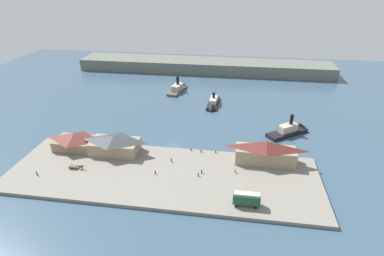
{
  "coord_description": "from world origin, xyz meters",
  "views": [
    {
      "loc": [
        23.91,
        -110.04,
        64.89
      ],
      "look_at": [
        5.42,
        13.35,
        2.0
      ],
      "focal_mm": 28.99,
      "sensor_mm": 36.0,
      "label": 1
    }
  ],
  "objects_px": {
    "ferry_shed_central_terminal": "(75,140)",
    "ferry_approaching_east": "(291,130)",
    "pedestrian_near_west_shed": "(202,171)",
    "mooring_post_east": "(201,151)",
    "pedestrian_by_tram": "(37,173)",
    "ferry_mid_harbor": "(213,104)",
    "horse_cart": "(76,166)",
    "mooring_post_center_west": "(191,149)",
    "ferry_shed_customs_shed": "(266,152)",
    "pedestrian_walking_east": "(155,172)",
    "pedestrian_at_waters_edge": "(235,171)",
    "street_tram": "(247,198)",
    "pedestrian_near_east_shed": "(171,160)",
    "mooring_post_west": "(216,152)",
    "ferry_shed_west_terminal": "(114,144)",
    "ferry_moored_west": "(179,88)",
    "pedestrian_standing_center": "(198,175)"
  },
  "relations": [
    {
      "from": "ferry_shed_central_terminal",
      "to": "ferry_approaching_east",
      "type": "distance_m",
      "value": 92.57
    },
    {
      "from": "pedestrian_near_west_shed",
      "to": "mooring_post_east",
      "type": "height_order",
      "value": "pedestrian_near_west_shed"
    },
    {
      "from": "pedestrian_by_tram",
      "to": "ferry_mid_harbor",
      "type": "distance_m",
      "value": 92.6
    },
    {
      "from": "horse_cart",
      "to": "mooring_post_center_west",
      "type": "height_order",
      "value": "horse_cart"
    },
    {
      "from": "ferry_shed_customs_shed",
      "to": "pedestrian_walking_east",
      "type": "xyz_separation_m",
      "value": [
        -38.5,
        -13.56,
        -3.8
      ]
    },
    {
      "from": "horse_cart",
      "to": "ferry_mid_harbor",
      "type": "distance_m",
      "value": 81.19
    },
    {
      "from": "ferry_shed_customs_shed",
      "to": "pedestrian_at_waters_edge",
      "type": "bearing_deg",
      "value": -140.97
    },
    {
      "from": "horse_cart",
      "to": "mooring_post_east",
      "type": "relative_size",
      "value": 6.28
    },
    {
      "from": "mooring_post_east",
      "to": "mooring_post_center_west",
      "type": "xyz_separation_m",
      "value": [
        -4.15,
        0.74,
        0.0
      ]
    },
    {
      "from": "pedestrian_at_waters_edge",
      "to": "ferry_mid_harbor",
      "type": "height_order",
      "value": "ferry_mid_harbor"
    },
    {
      "from": "street_tram",
      "to": "ferry_approaching_east",
      "type": "xyz_separation_m",
      "value": [
        20.43,
        53.22,
        -2.23
      ]
    },
    {
      "from": "mooring_post_center_west",
      "to": "street_tram",
      "type": "bearing_deg",
      "value": -54.05
    },
    {
      "from": "mooring_post_center_west",
      "to": "pedestrian_near_east_shed",
      "type": "bearing_deg",
      "value": -123.44
    },
    {
      "from": "horse_cart",
      "to": "mooring_post_west",
      "type": "distance_m",
      "value": 52.53
    },
    {
      "from": "mooring_post_west",
      "to": "ferry_mid_harbor",
      "type": "xyz_separation_m",
      "value": [
        -5.62,
        50.01,
        -0.37
      ]
    },
    {
      "from": "pedestrian_near_west_shed",
      "to": "ferry_shed_west_terminal",
      "type": "bearing_deg",
      "value": 165.56
    },
    {
      "from": "street_tram",
      "to": "mooring_post_center_west",
      "type": "relative_size",
      "value": 9.07
    },
    {
      "from": "ferry_shed_west_terminal",
      "to": "pedestrian_by_tram",
      "type": "height_order",
      "value": "ferry_shed_west_terminal"
    },
    {
      "from": "ferry_shed_customs_shed",
      "to": "ferry_moored_west",
      "type": "relative_size",
      "value": 1.03
    },
    {
      "from": "pedestrian_by_tram",
      "to": "mooring_post_west",
      "type": "xyz_separation_m",
      "value": [
        60.77,
        24.37,
        -0.32
      ]
    },
    {
      "from": "mooring_post_east",
      "to": "mooring_post_center_west",
      "type": "distance_m",
      "value": 4.22
    },
    {
      "from": "pedestrian_by_tram",
      "to": "pedestrian_near_west_shed",
      "type": "bearing_deg",
      "value": 9.71
    },
    {
      "from": "horse_cart",
      "to": "ferry_moored_west",
      "type": "bearing_deg",
      "value": 77.16
    },
    {
      "from": "horse_cart",
      "to": "mooring_post_east",
      "type": "distance_m",
      "value": 47.04
    },
    {
      "from": "pedestrian_at_waters_edge",
      "to": "mooring_post_west",
      "type": "bearing_deg",
      "value": 122.39
    },
    {
      "from": "pedestrian_walking_east",
      "to": "pedestrian_standing_center",
      "type": "xyz_separation_m",
      "value": [
        15.18,
        0.85,
        0.0
      ]
    },
    {
      "from": "horse_cart",
      "to": "ferry_mid_harbor",
      "type": "relative_size",
      "value": 0.27
    },
    {
      "from": "mooring_post_west",
      "to": "ferry_moored_west",
      "type": "relative_size",
      "value": 0.04
    },
    {
      "from": "pedestrian_standing_center",
      "to": "mooring_post_west",
      "type": "relative_size",
      "value": 1.84
    },
    {
      "from": "pedestrian_near_east_shed",
      "to": "pedestrian_standing_center",
      "type": "bearing_deg",
      "value": -34.72
    },
    {
      "from": "ferry_shed_west_terminal",
      "to": "ferry_approaching_east",
      "type": "height_order",
      "value": "ferry_approaching_east"
    },
    {
      "from": "pedestrian_standing_center",
      "to": "mooring_post_west",
      "type": "distance_m",
      "value": 17.32
    },
    {
      "from": "mooring_post_east",
      "to": "horse_cart",
      "type": "bearing_deg",
      "value": -157.35
    },
    {
      "from": "pedestrian_at_waters_edge",
      "to": "ferry_shed_customs_shed",
      "type": "bearing_deg",
      "value": 39.03
    },
    {
      "from": "ferry_shed_customs_shed",
      "to": "pedestrian_standing_center",
      "type": "distance_m",
      "value": 26.83
    },
    {
      "from": "mooring_post_west",
      "to": "ferry_approaching_east",
      "type": "relative_size",
      "value": 0.04
    },
    {
      "from": "ferry_shed_west_terminal",
      "to": "pedestrian_near_east_shed",
      "type": "distance_m",
      "value": 23.71
    },
    {
      "from": "pedestrian_by_tram",
      "to": "pedestrian_near_east_shed",
      "type": "relative_size",
      "value": 1.0
    },
    {
      "from": "ferry_shed_central_terminal",
      "to": "pedestrian_by_tram",
      "type": "bearing_deg",
      "value": -103.64
    },
    {
      "from": "street_tram",
      "to": "pedestrian_by_tram",
      "type": "distance_m",
      "value": 72.56
    },
    {
      "from": "ferry_shed_west_terminal",
      "to": "ferry_mid_harbor",
      "type": "bearing_deg",
      "value": 58.79
    },
    {
      "from": "pedestrian_near_east_shed",
      "to": "pedestrian_at_waters_edge",
      "type": "relative_size",
      "value": 1.08
    },
    {
      "from": "mooring_post_center_west",
      "to": "pedestrian_by_tram",
      "type": "bearing_deg",
      "value": -154.1
    },
    {
      "from": "mooring_post_center_west",
      "to": "ferry_mid_harbor",
      "type": "xyz_separation_m",
      "value": [
        4.27,
        49.68,
        -0.37
      ]
    },
    {
      "from": "pedestrian_at_waters_edge",
      "to": "pedestrian_near_west_shed",
      "type": "bearing_deg",
      "value": -170.02
    },
    {
      "from": "ferry_shed_west_terminal",
      "to": "mooring_post_west",
      "type": "height_order",
      "value": "ferry_shed_west_terminal"
    },
    {
      "from": "ferry_shed_west_terminal",
      "to": "horse_cart",
      "type": "height_order",
      "value": "ferry_shed_west_terminal"
    },
    {
      "from": "mooring_post_center_west",
      "to": "pedestrian_at_waters_edge",
      "type": "bearing_deg",
      "value": -35.81
    },
    {
      "from": "ferry_shed_customs_shed",
      "to": "pedestrian_at_waters_edge",
      "type": "xyz_separation_m",
      "value": [
        -10.62,
        -8.61,
        -3.84
      ]
    },
    {
      "from": "ferry_shed_customs_shed",
      "to": "mooring_post_east",
      "type": "xyz_separation_m",
      "value": [
        -24.33,
        3.55,
        -4.1
      ]
    }
  ]
}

